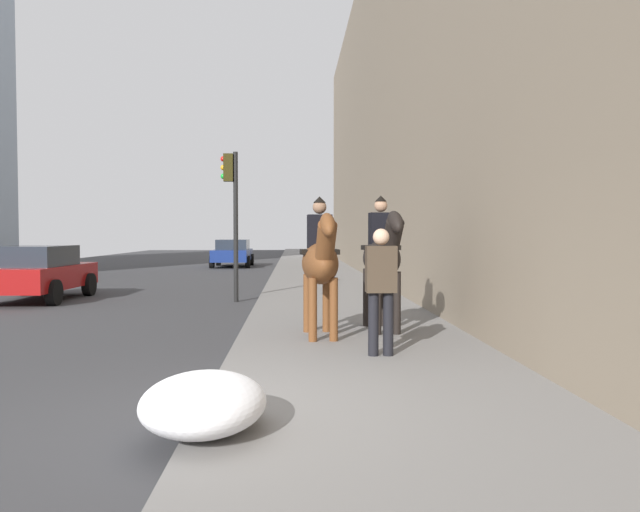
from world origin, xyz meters
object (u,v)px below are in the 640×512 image
pedestrian_greeting (381,283)px  car_mid_lane (233,253)px  mounted_horse_near (320,260)px  car_near_lane (37,272)px  traffic_light_near_curb (232,202)px  mounted_horse_far (382,256)px

pedestrian_greeting → car_mid_lane: 24.82m
car_mid_lane → mounted_horse_near: bearing=9.4°
car_near_lane → mounted_horse_near: bearing=-131.6°
mounted_horse_near → traffic_light_near_curb: 6.55m
mounted_horse_far → mounted_horse_near: bearing=-65.6°
mounted_horse_near → car_mid_lane: mounted_horse_near is taller
car_mid_lane → traffic_light_near_curb: (-16.81, -1.67, 1.82)m
mounted_horse_near → car_near_lane: size_ratio=0.57×
mounted_horse_near → pedestrian_greeting: bearing=22.4°
mounted_horse_near → mounted_horse_far: mounted_horse_far is taller
mounted_horse_far → car_near_lane: (6.07, 8.18, -0.62)m
car_near_lane → pedestrian_greeting: bearing=-134.6°
mounted_horse_near → car_mid_lane: (22.92, 3.66, -0.58)m
traffic_light_near_curb → mounted_horse_near: bearing=-162.0°
mounted_horse_near → car_mid_lane: size_ratio=0.53×
mounted_horse_near → traffic_light_near_curb: (6.12, 1.99, 1.24)m
pedestrian_greeting → traffic_light_near_curb: traffic_light_near_curb is taller
pedestrian_greeting → mounted_horse_near: bearing=26.4°
car_near_lane → traffic_light_near_curb: bearing=-94.4°
mounted_horse_near → traffic_light_near_curb: traffic_light_near_curb is taller
mounted_horse_far → traffic_light_near_curb: bearing=-155.5°
mounted_horse_near → car_mid_lane: bearing=-175.0°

